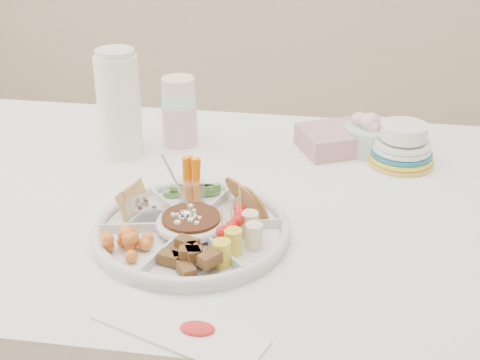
% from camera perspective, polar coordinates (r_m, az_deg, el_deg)
% --- Properties ---
extents(dining_table, '(1.52, 1.02, 0.76)m').
position_cam_1_polar(dining_table, '(1.68, -2.66, -12.85)').
color(dining_table, white).
rests_on(dining_table, floor).
extents(party_tray, '(0.45, 0.45, 0.04)m').
position_cam_1_polar(party_tray, '(1.31, -4.16, -3.99)').
color(party_tray, white).
rests_on(party_tray, dining_table).
extents(bean_dip, '(0.14, 0.14, 0.04)m').
position_cam_1_polar(bean_dip, '(1.30, -4.17, -3.70)').
color(bean_dip, '#412212').
rests_on(bean_dip, party_tray).
extents(tortillas, '(0.12, 0.12, 0.06)m').
position_cam_1_polar(tortillas, '(1.36, 0.59, -1.67)').
color(tortillas, '#B78243').
rests_on(tortillas, party_tray).
extents(carrot_cucumber, '(0.13, 0.13, 0.10)m').
position_cam_1_polar(carrot_cucumber, '(1.40, -4.18, 0.19)').
color(carrot_cucumber, orange).
rests_on(carrot_cucumber, party_tray).
extents(pita_raisins, '(0.13, 0.13, 0.06)m').
position_cam_1_polar(pita_raisins, '(1.36, -8.92, -1.91)').
color(pita_raisins, '#E2A155').
rests_on(pita_raisins, party_tray).
extents(cherries, '(0.13, 0.13, 0.04)m').
position_cam_1_polar(cherries, '(1.25, -9.37, -5.09)').
color(cherries, '#CA7432').
rests_on(cherries, party_tray).
extents(granola_chunks, '(0.13, 0.13, 0.05)m').
position_cam_1_polar(granola_chunks, '(1.19, -4.22, -6.64)').
color(granola_chunks, brown).
rests_on(granola_chunks, party_tray).
extents(banana_tomato, '(0.13, 0.13, 0.09)m').
position_cam_1_polar(banana_tomato, '(1.24, 1.00, -3.93)').
color(banana_tomato, '#CDB779').
rests_on(banana_tomato, party_tray).
extents(cup_stack, '(0.09, 0.09, 0.24)m').
position_cam_1_polar(cup_stack, '(1.68, -5.26, 6.92)').
color(cup_stack, beige).
rests_on(cup_stack, dining_table).
extents(thermos, '(0.13, 0.13, 0.27)m').
position_cam_1_polar(thermos, '(1.64, -10.29, 6.52)').
color(thermos, white).
rests_on(thermos, dining_table).
extents(flower_bowl, '(0.16, 0.16, 0.10)m').
position_cam_1_polar(flower_bowl, '(1.69, 11.12, 3.96)').
color(flower_bowl, '#A2E5C9').
rests_on(flower_bowl, dining_table).
extents(napkin_stack, '(0.21, 0.20, 0.05)m').
position_cam_1_polar(napkin_stack, '(1.69, 8.09, 3.43)').
color(napkin_stack, '#C18A8E').
rests_on(napkin_stack, dining_table).
extents(plate_stack, '(0.20, 0.20, 0.10)m').
position_cam_1_polar(plate_stack, '(1.63, 13.69, 2.96)').
color(plate_stack, gold).
rests_on(plate_stack, dining_table).
extents(placemat, '(0.30, 0.19, 0.01)m').
position_cam_1_polar(placemat, '(1.09, -5.22, -12.58)').
color(placemat, white).
rests_on(placemat, dining_table).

